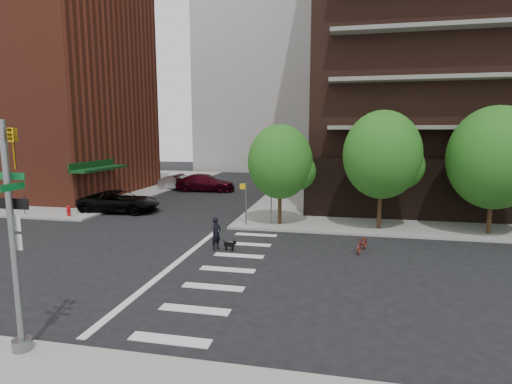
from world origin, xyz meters
TOP-DOWN VIEW (x-y plane):
  - ground at (0.00, 0.00)m, footprint 120.00×120.00m
  - sidewalk_ne at (20.50, 23.50)m, footprint 39.00×33.00m
  - sidewalk_nw at (-24.50, 23.50)m, footprint 31.00×33.00m
  - crosswalk at (2.21, -0.00)m, footprint 3.85×13.00m
  - midrise_nw at (-22.00, 18.00)m, footprint 21.40×15.50m
  - tree_a at (4.00, 8.50)m, footprint 4.00×4.00m
  - tree_b at (10.00, 8.50)m, footprint 4.50×4.50m
  - tree_c at (16.00, 8.50)m, footprint 5.00×5.00m
  - traffic_signal at (-0.47, -7.49)m, footprint 0.90×0.75m
  - pedestrian_signal at (2.32, 7.92)m, footprint 2.18×0.67m
  - fire_hydrant at (-10.50, 7.80)m, footprint 0.24×0.24m
  - parking_meter at (-14.00, 7.80)m, footprint 0.10×0.08m
  - parked_car_black at (-8.20, 10.44)m, footprint 3.23×5.98m
  - parked_car_maroon at (-5.50, 21.93)m, footprint 2.73×6.05m
  - parked_car_silver at (-8.20, 22.26)m, footprint 2.11×4.84m
  - scooter at (8.80, 3.86)m, footprint 1.05×1.74m
  - dog_walker at (1.65, 2.73)m, footprint 0.71×0.61m
  - dog at (2.36, 2.69)m, footprint 0.63×0.24m

SIDE VIEW (x-z plane):
  - ground at x=0.00m, z-range 0.00..0.00m
  - crosswalk at x=2.21m, z-range 0.00..0.01m
  - sidewalk_ne at x=20.50m, z-range 0.00..0.15m
  - sidewalk_nw at x=-24.50m, z-range 0.00..0.15m
  - dog at x=2.36m, z-range 0.07..0.60m
  - scooter at x=8.80m, z-range 0.00..0.86m
  - fire_hydrant at x=-10.50m, z-range 0.19..0.92m
  - parked_car_silver at x=-8.20m, z-range 0.00..1.55m
  - parked_car_black at x=-8.20m, z-range 0.00..1.60m
  - dog_walker at x=1.65m, z-range 0.00..1.66m
  - parked_car_maroon at x=-5.50m, z-range 0.00..1.72m
  - parking_meter at x=-14.00m, z-range 0.30..1.62m
  - pedestrian_signal at x=2.32m, z-range 0.55..3.15m
  - traffic_signal at x=-0.47m, z-range -0.30..5.70m
  - tree_a at x=4.00m, z-range 1.09..6.99m
  - tree_c at x=16.00m, z-range 1.05..7.85m
  - tree_b at x=10.00m, z-range 1.22..7.87m
  - midrise_nw at x=-22.00m, z-range 0.15..20.15m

